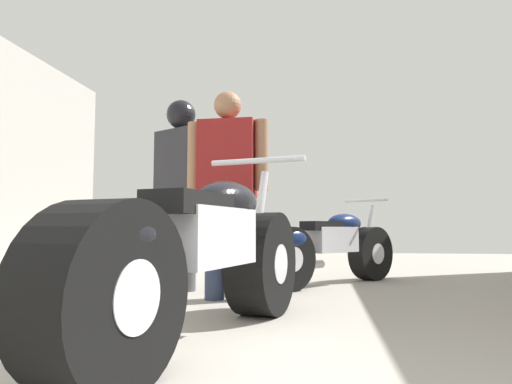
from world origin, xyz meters
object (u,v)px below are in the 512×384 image
(motorcycle_black_naked, at_px, (330,248))
(mechanic_in_blue, at_px, (227,180))
(motorcycle_maroon_cruiser, at_px, (204,258))
(mechanic_with_helmet, at_px, (180,175))

(motorcycle_black_naked, distance_m, mechanic_in_blue, 1.49)
(motorcycle_maroon_cruiser, xyz_separation_m, motorcycle_black_naked, (0.68, 2.46, -0.05))
(motorcycle_maroon_cruiser, relative_size, motorcycle_black_naked, 1.40)
(motorcycle_maroon_cruiser, xyz_separation_m, mechanic_in_blue, (-0.18, 1.39, 0.55))
(motorcycle_maroon_cruiser, height_order, mechanic_in_blue, mechanic_in_blue)
(motorcycle_black_naked, height_order, mechanic_with_helmet, mechanic_with_helmet)
(motorcycle_black_naked, distance_m, mechanic_with_helmet, 1.68)
(motorcycle_maroon_cruiser, distance_m, mechanic_in_blue, 1.51)
(motorcycle_maroon_cruiser, xyz_separation_m, mechanic_with_helmet, (-0.75, 1.91, 0.66))
(motorcycle_maroon_cruiser, height_order, motorcycle_black_naked, motorcycle_maroon_cruiser)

